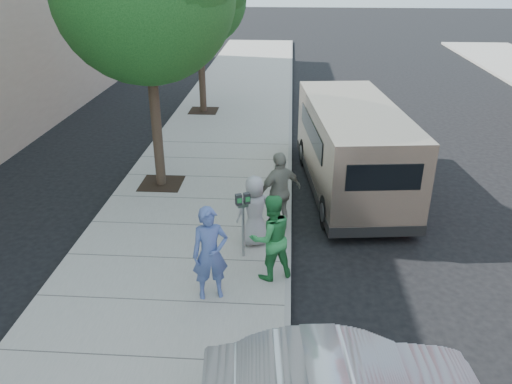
# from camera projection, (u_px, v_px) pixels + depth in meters

# --- Properties ---
(ground) EXTENTS (120.00, 120.00, 0.00)m
(ground) POSITION_uv_depth(u_px,v_px,m) (231.00, 231.00, 12.35)
(ground) COLOR black
(ground) RESTS_ON ground
(sidewalk) EXTENTS (5.00, 60.00, 0.15)m
(sidewalk) POSITION_uv_depth(u_px,v_px,m) (190.00, 227.00, 12.38)
(sidewalk) COLOR gray
(sidewalk) RESTS_ON ground
(curb_face) EXTENTS (0.12, 60.00, 0.16)m
(curb_face) POSITION_uv_depth(u_px,v_px,m) (289.00, 231.00, 12.23)
(curb_face) COLOR gray
(curb_face) RESTS_ON ground
(parking_meter) EXTENTS (0.33, 0.23, 1.53)m
(parking_meter) POSITION_uv_depth(u_px,v_px,m) (243.00, 212.00, 10.60)
(parking_meter) COLOR gray
(parking_meter) RESTS_ON sidewalk
(van) EXTENTS (2.93, 6.92, 2.50)m
(van) POSITION_uv_depth(u_px,v_px,m) (351.00, 146.00, 14.05)
(van) COLOR #C9AB90
(van) RESTS_ON ground
(person_officer) EXTENTS (0.80, 0.64, 1.91)m
(person_officer) POSITION_uv_depth(u_px,v_px,m) (210.00, 254.00, 9.39)
(person_officer) COLOR #4A5E9D
(person_officer) RESTS_ON sidewalk
(person_green_shirt) EXTENTS (1.11, 1.01, 1.84)m
(person_green_shirt) POSITION_uv_depth(u_px,v_px,m) (271.00, 237.00, 9.99)
(person_green_shirt) COLOR #2D8944
(person_green_shirt) RESTS_ON sidewalk
(person_gray_shirt) EXTENTS (0.94, 0.76, 1.67)m
(person_gray_shirt) POSITION_uv_depth(u_px,v_px,m) (255.00, 211.00, 11.21)
(person_gray_shirt) COLOR #969699
(person_gray_shirt) RESTS_ON sidewalk
(person_striped_polo) EXTENTS (1.22, 1.06, 1.98)m
(person_striped_polo) POSITION_uv_depth(u_px,v_px,m) (280.00, 192.00, 11.77)
(person_striped_polo) COLOR gray
(person_striped_polo) RESTS_ON sidewalk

